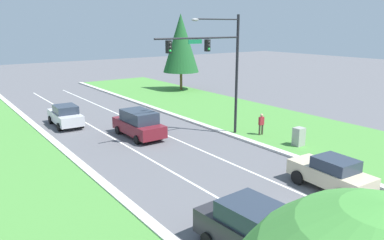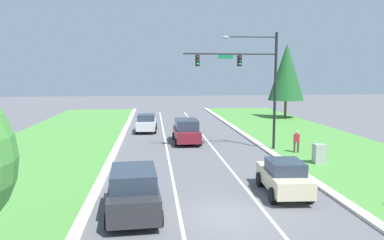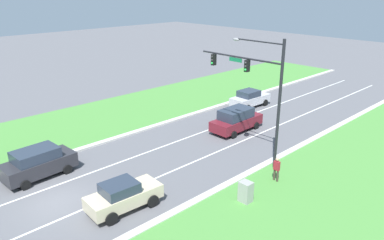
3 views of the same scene
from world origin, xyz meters
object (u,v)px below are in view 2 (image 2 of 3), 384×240
Objects in this scene: traffic_signal_mast at (251,74)px; conifer_near_right_tree at (286,72)px; charcoal_suv at (134,191)px; burgundy_suv at (187,131)px; pedestrian at (297,141)px; champagne_sedan at (284,177)px; utility_cabinet at (319,154)px; silver_sedan at (146,123)px.

traffic_signal_mast is 21.09m from conifer_near_right_tree.
charcoal_suv is 35.95m from conifer_near_right_tree.
burgundy_suv is 2.91× the size of pedestrian.
champagne_sedan is 14.24m from burgundy_suv.
pedestrian reaches higher than utility_cabinet.
burgundy_suv is (-4.48, 3.52, -4.75)m from traffic_signal_mast.
champagne_sedan is 3.25× the size of utility_cabinet.
pedestrian is (-0.19, 3.32, 0.27)m from utility_cabinet.
burgundy_suv reaches higher than pedestrian.
traffic_signal_mast reaches higher than burgundy_suv.
champagne_sedan is 0.92× the size of charcoal_suv.
conifer_near_right_tree is (6.35, 23.65, 5.25)m from utility_cabinet.
traffic_signal_mast is 11.45m from champagne_sedan.
champagne_sedan reaches higher than utility_cabinet.
burgundy_suv is at bearing -28.06° from pedestrian.
charcoal_suv is at bearing -103.36° from burgundy_suv.
burgundy_suv reaches higher than utility_cabinet.
pedestrian is at bearing 68.32° from champagne_sedan.
traffic_signal_mast is 5.90m from pedestrian.
utility_cabinet is 25.04m from conifer_near_right_tree.
traffic_signal_mast is 6.62× the size of utility_cabinet.
silver_sedan is 2.68× the size of pedestrian.
conifer_near_right_tree is (17.47, 9.01, 5.03)m from silver_sedan.
conifer_near_right_tree is (9.58, 18.79, 0.16)m from traffic_signal_mast.
champagne_sedan is (6.84, -20.08, -0.00)m from silver_sedan.
charcoal_suv is at bearing -88.26° from silver_sedan.
traffic_signal_mast is 1.88× the size of charcoal_suv.
conifer_near_right_tree is at bearing 62.98° from traffic_signal_mast.
conifer_near_right_tree reaches higher than burgundy_suv.
traffic_signal_mast is at bearing -21.03° from pedestrian.
pedestrian is at bearing -34.30° from burgundy_suv.
burgundy_suv is 9.06m from pedestrian.
conifer_near_right_tree reaches higher than silver_sedan.
utility_cabinet is at bearing 99.10° from pedestrian.
burgundy_suv reaches higher than charcoal_suv.
conifer_near_right_tree reaches higher than champagne_sedan.
silver_sedan is 15.74m from pedestrian.
silver_sedan reaches higher than champagne_sedan.
pedestrian is at bearing -43.73° from silver_sedan.
silver_sedan is 3.42× the size of utility_cabinet.
traffic_signal_mast reaches higher than charcoal_suv.
silver_sedan is 0.48× the size of conifer_near_right_tree.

